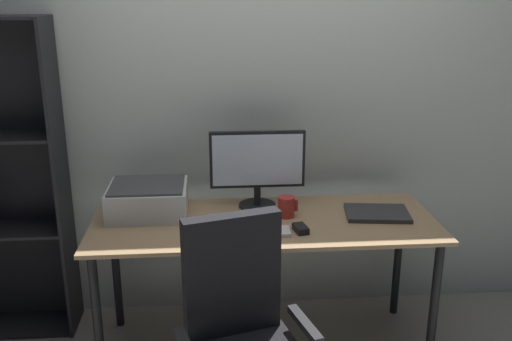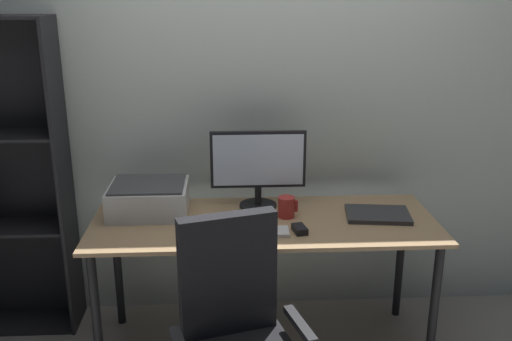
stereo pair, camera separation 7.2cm
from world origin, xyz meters
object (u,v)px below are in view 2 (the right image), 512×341
Objects in this scene: coffee_mug at (286,207)px; laptop at (378,214)px; keyboard at (259,232)px; mouse at (300,229)px; monitor at (258,164)px; bookshelf at (3,184)px; printer at (149,198)px; desk at (264,235)px.

laptop is at bearing -2.44° from coffee_mug.
mouse reaches higher than keyboard.
monitor is 1.39m from bookshelf.
coffee_mug is 0.33× the size of laptop.
coffee_mug is 0.72m from printer.
coffee_mug is at bearing -7.77° from printer.
coffee_mug reaches higher than keyboard.
mouse is at bearing -44.58° from desk.
bookshelf is at bearing 166.62° from desk.
desk is at bearing -170.73° from laptop.
mouse is (0.20, 0.01, 0.01)m from keyboard.
monitor is 0.28m from coffee_mug.
laptop is 1.19m from printer.
coffee_mug is 0.27× the size of printer.
printer is at bearing 146.90° from mouse.
monitor reaches higher than coffee_mug.
monitor is at bearing 87.96° from keyboard.
mouse is at bearing -150.15° from laptop.
bookshelf is (-1.40, 0.33, 0.19)m from desk.
desk is 16.24× the size of coffee_mug.
mouse is at bearing 2.63° from keyboard.
monitor is 0.29× the size of bookshelf.
keyboard reaches higher than desk.
printer reaches higher than mouse.
laptop reaches higher than desk.
bookshelf is (-1.38, 0.14, -0.13)m from monitor.
desk is 6.00× the size of keyboard.
printer is (-0.57, -0.06, -0.16)m from monitor.
monitor is at bearing 105.28° from mouse.
desk is 0.37m from monitor.
laptop is 0.18× the size of bookshelf.
laptop is (0.62, 0.18, 0.00)m from keyboard.
monitor reaches higher than mouse.
monitor is 0.60m from printer.
bookshelf is at bearing 178.33° from laptop.
printer is at bearing -13.63° from bookshelf.
bookshelf is at bearing 174.28° from monitor.
keyboard is (-0.02, -0.36, -0.23)m from monitor.
monitor reaches higher than laptop.
printer reaches higher than laptop.
keyboard is 1.45m from bookshelf.
keyboard is 0.72× the size of printer.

